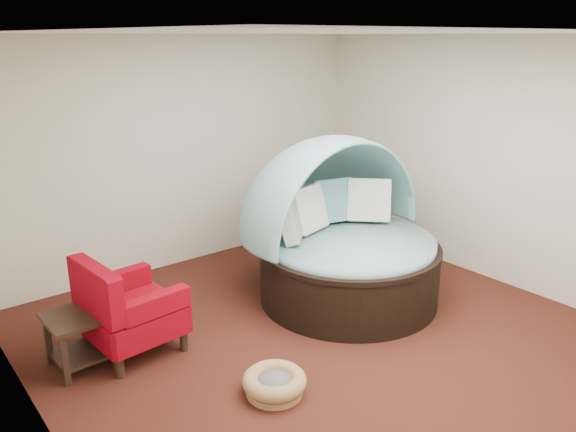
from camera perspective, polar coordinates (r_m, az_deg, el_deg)
floor at (r=5.60m, az=3.28°, el=-11.88°), size 5.00×5.00×0.00m
wall_back at (r=7.06m, az=-10.23°, el=6.32°), size 5.00×0.00×5.00m
wall_left at (r=3.93m, az=-24.72°, el=-4.35°), size 0.00×5.00×5.00m
wall_right at (r=6.95m, az=19.14°, el=5.43°), size 0.00×5.00×5.00m
ceiling at (r=4.87m, az=3.88°, el=18.09°), size 5.00×5.00×0.00m
canopy_daybed at (r=6.08m, az=5.57°, el=-0.95°), size 2.10×1.95×1.79m
pet_basket at (r=4.74m, az=-1.38°, el=-16.60°), size 0.68×0.68×0.18m
red_armchair at (r=5.31m, az=-16.10°, el=-9.12°), size 0.86×0.86×0.93m
side_table at (r=5.28m, az=-20.43°, el=-11.07°), size 0.53×0.53×0.50m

